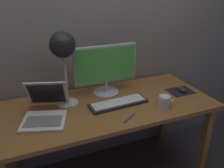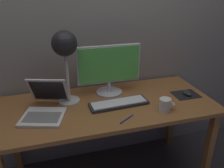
% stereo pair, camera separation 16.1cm
% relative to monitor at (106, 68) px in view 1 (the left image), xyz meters
% --- Properties ---
extents(back_wall, '(4.80, 0.06, 2.60)m').
position_rel_monitor_xyz_m(back_wall, '(-0.06, 0.22, 0.34)').
color(back_wall, gray).
rests_on(back_wall, ground).
extents(desk, '(1.60, 0.70, 0.74)m').
position_rel_monitor_xyz_m(desk, '(-0.06, -0.18, -0.30)').
color(desk, '#935B2D').
rests_on(desk, ground).
extents(monitor, '(0.51, 0.21, 0.40)m').
position_rel_monitor_xyz_m(monitor, '(0.00, 0.00, 0.00)').
color(monitor, silver).
rests_on(monitor, desk).
extents(keyboard_main, '(0.45, 0.16, 0.03)m').
position_rel_monitor_xyz_m(keyboard_main, '(0.02, -0.21, -0.21)').
color(keyboard_main, '#28282B').
rests_on(keyboard_main, desk).
extents(laptop, '(0.37, 0.42, 0.23)m').
position_rel_monitor_xyz_m(laptop, '(-0.50, -0.18, -0.15)').
color(laptop, silver).
rests_on(laptop, desk).
extents(desk_lamp, '(0.18, 0.18, 0.54)m').
position_rel_monitor_xyz_m(desk_lamp, '(-0.33, -0.06, 0.20)').
color(desk_lamp, beige).
rests_on(desk_lamp, desk).
extents(mousepad, '(0.20, 0.16, 0.00)m').
position_rel_monitor_xyz_m(mousepad, '(0.59, -0.21, -0.22)').
color(mousepad, black).
rests_on(mousepad, desk).
extents(mouse, '(0.06, 0.10, 0.03)m').
position_rel_monitor_xyz_m(mouse, '(0.59, -0.21, -0.20)').
color(mouse, '#28282B').
rests_on(mouse, mousepad).
extents(coffee_mug, '(0.12, 0.08, 0.10)m').
position_rel_monitor_xyz_m(coffee_mug, '(0.30, -0.39, -0.17)').
color(coffee_mug, white).
rests_on(coffee_mug, desk).
extents(pen, '(0.12, 0.08, 0.01)m').
position_rel_monitor_xyz_m(pen, '(0.01, -0.42, -0.21)').
color(pen, '#2633A5').
rests_on(pen, desk).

